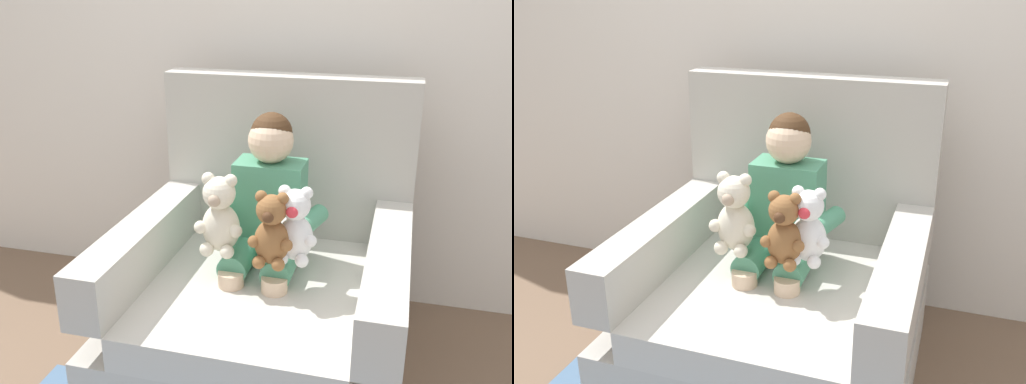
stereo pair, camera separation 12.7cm
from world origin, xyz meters
The scene contains 7 objects.
ground_plane centered at (0.00, 0.00, 0.00)m, with size 8.00×8.00×0.00m, color brown.
back_wall centered at (0.00, 0.77, 1.30)m, with size 6.00×0.10×2.60m, color silver.
armchair centered at (0.00, 0.06, 0.33)m, with size 1.04×1.03×1.12m.
seated_child centered at (-0.01, 0.09, 0.66)m, with size 0.45×0.39×0.82m.
plush_brown centered at (0.06, -0.10, 0.68)m, with size 0.16×0.13×0.27m.
plush_cream centered at (-0.14, -0.06, 0.69)m, with size 0.18×0.14×0.30m.
plush_white centered at (0.13, -0.05, 0.68)m, with size 0.16×0.13×0.28m.
Camera 1 is at (0.47, -1.85, 1.49)m, focal length 40.66 mm.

